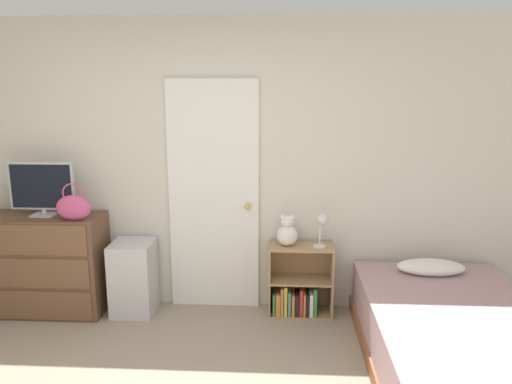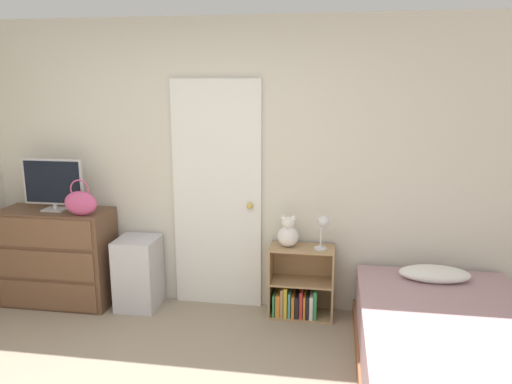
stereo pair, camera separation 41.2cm
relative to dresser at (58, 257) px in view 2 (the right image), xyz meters
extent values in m
cube|color=beige|center=(1.39, 0.27, 0.83)|extent=(10.00, 0.06, 2.55)
cube|color=white|center=(1.46, 0.22, 0.58)|extent=(0.79, 0.04, 2.04)
sphere|color=gold|center=(1.76, 0.17, 0.51)|extent=(0.06, 0.06, 0.06)
cube|color=brown|center=(0.00, 0.00, 0.00)|extent=(1.00, 0.43, 0.88)
cube|color=brown|center=(0.00, -0.21, -0.29)|extent=(0.92, 0.01, 0.26)
cube|color=brown|center=(0.00, -0.21, 0.00)|extent=(0.92, 0.01, 0.26)
cube|color=brown|center=(0.00, -0.21, 0.29)|extent=(0.92, 0.01, 0.26)
cube|color=#B7B7BC|center=(0.01, 0.01, 0.45)|extent=(0.20, 0.16, 0.01)
cylinder|color=#B7B7BC|center=(0.01, 0.01, 0.48)|extent=(0.04, 0.04, 0.04)
cube|color=#B7B7BC|center=(0.01, 0.01, 0.70)|extent=(0.56, 0.02, 0.41)
cube|color=black|center=(0.01, 0.00, 0.70)|extent=(0.52, 0.01, 0.37)
ellipsoid|color=#C64C7F|center=(0.33, -0.12, 0.55)|extent=(0.29, 0.11, 0.21)
torus|color=#C64C7F|center=(0.33, -0.12, 0.67)|extent=(0.17, 0.01, 0.17)
cube|color=silver|center=(0.76, 0.03, -0.12)|extent=(0.36, 0.38, 0.65)
cube|color=tan|center=(1.96, 0.08, -0.13)|extent=(0.02, 0.28, 0.63)
cube|color=tan|center=(2.50, 0.08, -0.13)|extent=(0.02, 0.28, 0.63)
cube|color=tan|center=(2.23, 0.08, -0.43)|extent=(0.52, 0.28, 0.02)
cube|color=tan|center=(2.23, 0.08, -0.13)|extent=(0.52, 0.28, 0.02)
cube|color=tan|center=(2.23, 0.08, 0.18)|extent=(0.52, 0.28, 0.02)
cube|color=tan|center=(2.23, 0.21, -0.13)|extent=(0.56, 0.01, 0.63)
cube|color=#338C4C|center=(2.00, 0.03, -0.33)|extent=(0.02, 0.17, 0.19)
cube|color=orange|center=(2.04, 0.04, -0.32)|extent=(0.04, 0.19, 0.20)
cube|color=tan|center=(2.07, 0.06, -0.30)|extent=(0.02, 0.22, 0.25)
cube|color=gold|center=(2.10, 0.05, -0.29)|extent=(0.03, 0.21, 0.27)
cube|color=teal|center=(2.13, 0.03, -0.31)|extent=(0.02, 0.17, 0.22)
cube|color=orange|center=(2.17, 0.07, -0.33)|extent=(0.03, 0.24, 0.19)
cube|color=black|center=(2.20, 0.03, -0.33)|extent=(0.03, 0.17, 0.19)
cube|color=red|center=(2.24, 0.06, -0.30)|extent=(0.03, 0.22, 0.24)
cube|color=orange|center=(2.26, 0.04, -0.32)|extent=(0.02, 0.18, 0.20)
cube|color=black|center=(2.29, 0.06, -0.32)|extent=(0.03, 0.22, 0.20)
cube|color=white|center=(2.32, 0.03, -0.32)|extent=(0.03, 0.16, 0.20)
cube|color=#338C4C|center=(2.35, 0.04, -0.30)|extent=(0.03, 0.18, 0.25)
sphere|color=silver|center=(2.11, 0.08, 0.28)|extent=(0.18, 0.18, 0.18)
sphere|color=silver|center=(2.11, 0.08, 0.40)|extent=(0.11, 0.11, 0.11)
sphere|color=silver|center=(2.11, 0.03, 0.39)|extent=(0.04, 0.04, 0.04)
sphere|color=silver|center=(2.07, 0.08, 0.44)|extent=(0.05, 0.05, 0.05)
sphere|color=silver|center=(2.15, 0.08, 0.44)|extent=(0.05, 0.05, 0.05)
cylinder|color=silver|center=(2.38, 0.05, 0.19)|extent=(0.11, 0.11, 0.01)
cylinder|color=silver|center=(2.38, 0.05, 0.30)|extent=(0.01, 0.01, 0.21)
sphere|color=silver|center=(2.40, 0.04, 0.44)|extent=(0.10, 0.10, 0.10)
cube|color=brown|center=(3.30, -0.77, -0.38)|extent=(1.24, 1.97, 0.12)
cube|color=#B28C93|center=(3.30, -0.77, -0.15)|extent=(1.20, 1.91, 0.34)
ellipsoid|color=white|center=(3.30, -0.06, 0.07)|extent=(0.56, 0.28, 0.12)
camera|label=1|loc=(2.07, -4.03, 1.57)|focal=35.00mm
camera|label=2|loc=(2.48, -3.99, 1.57)|focal=35.00mm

